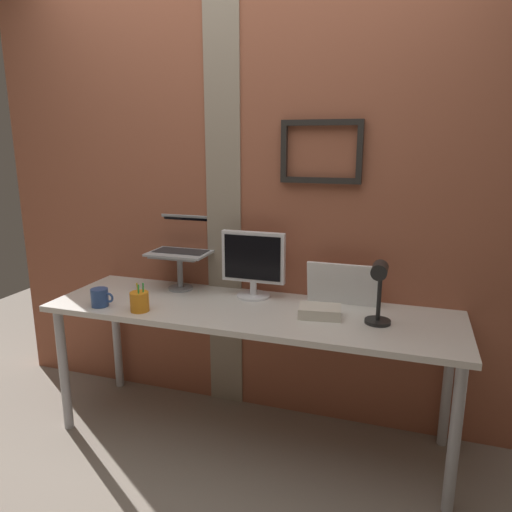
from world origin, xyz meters
name	(u,v)px	position (x,y,z in m)	size (l,w,h in m)	color
ground_plane	(221,444)	(0.00, 0.00, 0.00)	(6.00, 6.00, 0.00)	gray
brick_wall_back	(250,204)	(0.00, 0.49, 1.20)	(3.13, 0.16, 2.40)	#9E563D
desk	(250,322)	(0.12, 0.12, 0.65)	(2.08, 0.61, 0.72)	silver
monitor	(253,261)	(0.08, 0.30, 0.92)	(0.35, 0.18, 0.36)	white
laptop_stand	(180,266)	(-0.36, 0.31, 0.86)	(0.28, 0.22, 0.20)	gray
laptop	(185,242)	(-0.36, 0.38, 0.98)	(0.34, 0.30, 0.21)	#ADB2B7
whiteboard_panel	(343,284)	(0.56, 0.33, 0.83)	(0.37, 0.02, 0.22)	white
desk_lamp	(379,287)	(0.75, 0.07, 0.91)	(0.12, 0.20, 0.31)	black
pen_cup	(140,301)	(-0.39, -0.08, 0.77)	(0.09, 0.09, 0.14)	orange
coffee_mug	(100,297)	(-0.62, -0.08, 0.77)	(0.13, 0.09, 0.09)	#2D4C8C
paper_clutter_stack	(320,311)	(0.48, 0.12, 0.75)	(0.20, 0.14, 0.05)	silver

